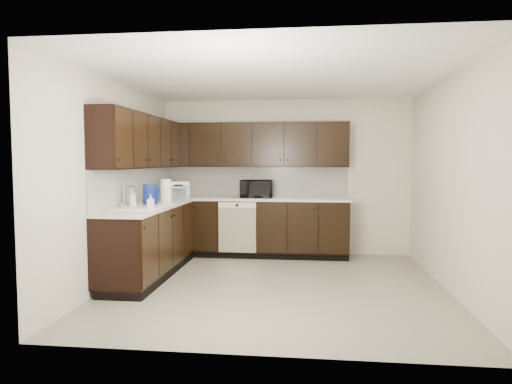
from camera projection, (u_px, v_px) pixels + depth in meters
floor at (276, 286)px, 5.54m from camera, size 4.00×4.00×0.00m
ceiling at (277, 77)px, 5.37m from camera, size 4.00×4.00×0.00m
wall_back at (285, 177)px, 7.43m from camera, size 4.00×0.02×2.50m
wall_left at (117, 182)px, 5.68m from camera, size 0.02×4.00×2.50m
wall_right at (451, 184)px, 5.22m from camera, size 0.02×4.00×2.50m
wall_front at (258, 196)px, 3.47m from camera, size 4.00×0.02×2.50m
lower_cabinets at (214, 236)px, 6.73m from camera, size 3.00×2.80×0.90m
countertop at (213, 201)px, 6.69m from camera, size 3.03×2.83×0.04m
backsplash at (202, 183)px, 6.90m from camera, size 3.00×2.80×0.48m
upper_cabinets at (208, 144)px, 6.73m from camera, size 3.00×2.80×0.70m
dishwasher at (237, 224)px, 6.98m from camera, size 0.58×0.04×0.78m
sink at (141, 212)px, 5.66m from camera, size 0.54×0.82×0.42m
microwave at (256, 189)px, 7.15m from camera, size 0.51×0.36×0.28m
soap_bottle_a at (151, 202)px, 5.46m from camera, size 0.10×0.10×0.17m
soap_bottle_b at (132, 198)px, 5.62m from camera, size 0.10×0.10×0.24m
toaster_oven at (176, 189)px, 7.39m from camera, size 0.47×0.42×0.24m
storage_bin at (172, 193)px, 6.94m from camera, size 0.53×0.45×0.18m
blue_pitcher at (150, 195)px, 5.81m from camera, size 0.20×0.20×0.28m
teal_tumbler at (184, 192)px, 6.98m from camera, size 0.11×0.11×0.19m
paper_towel_roll at (166, 191)px, 6.30m from camera, size 0.17×0.17×0.32m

